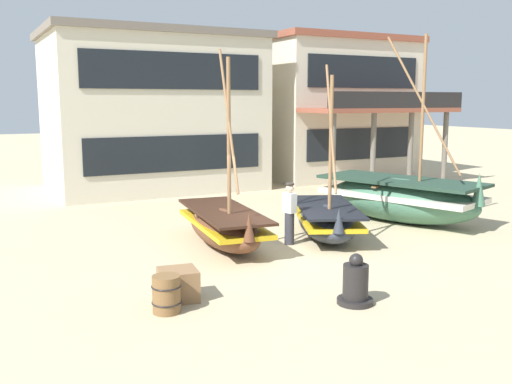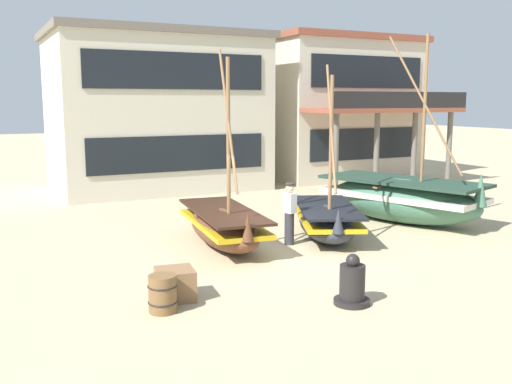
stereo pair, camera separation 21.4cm
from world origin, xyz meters
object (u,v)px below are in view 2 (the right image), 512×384
fishing_boat_near_left (327,220)px  harbor_building_main (156,111)px  fishing_boat_centre_large (402,198)px  fisherman_by_hull (289,214)px  wooden_barrel (163,294)px  harbor_building_annex (329,108)px  cargo_crate (175,284)px  capstan_winch (352,285)px  fishing_boat_far_right (223,225)px

fishing_boat_near_left → harbor_building_main: size_ratio=0.54×
fishing_boat_centre_large → fisherman_by_hull: fishing_boat_centre_large is taller
wooden_barrel → harbor_building_main: harbor_building_main is taller
fishing_boat_centre_large → harbor_building_annex: harbor_building_annex is taller
fishing_boat_near_left → harbor_building_annex: harbor_building_annex is taller
wooden_barrel → cargo_crate: size_ratio=0.96×
fishing_boat_near_left → harbor_building_main: harbor_building_main is taller
capstan_winch → fishing_boat_far_right: bearing=94.5°
fishing_boat_far_right → capstan_winch: fishing_boat_far_right is taller
fishing_boat_centre_large → fisherman_by_hull: bearing=-168.9°
fishing_boat_centre_large → cargo_crate: (-8.88, -3.68, -0.46)m
harbor_building_main → cargo_crate: bearing=-105.7°
fisherman_by_hull → capstan_winch: (-1.23, -4.55, -0.44)m
fishing_boat_near_left → cargo_crate: bearing=-151.8°
fishing_boat_near_left → fishing_boat_centre_large: size_ratio=0.83×
harbor_building_main → harbor_building_annex: (9.40, 0.33, 0.11)m
capstan_winch → harbor_building_main: (1.11, 16.22, 3.01)m
fishing_boat_near_left → harbor_building_annex: (7.95, 11.82, 2.98)m
fishing_boat_centre_large → harbor_building_annex: (4.57, 11.08, 2.74)m
fishing_boat_centre_large → cargo_crate: 9.62m
fishing_boat_near_left → wooden_barrel: bearing=-149.4°
fishing_boat_near_left → capstan_winch: size_ratio=4.90×
fishing_boat_near_left → fishing_boat_centre_large: bearing=12.4°
fishing_boat_near_left → fishing_boat_far_right: bearing=170.3°
fishing_boat_near_left → fisherman_by_hull: 1.37m
harbor_building_annex → harbor_building_main: bearing=-178.0°
capstan_winch → cargo_crate: 3.44m
fishing_boat_near_left → fishing_boat_far_right: (-2.97, 0.51, 0.03)m
fishing_boat_near_left → capstan_winch: fishing_boat_near_left is taller
wooden_barrel → cargo_crate: bearing=52.7°
fishing_boat_near_left → fishing_boat_centre_large: fishing_boat_centre_large is taller
capstan_winch → cargo_crate: capstan_winch is taller
fishing_boat_centre_large → harbor_building_main: size_ratio=0.65×
fishing_boat_far_right → fishing_boat_near_left: bearing=-9.7°
fishing_boat_centre_large → harbor_building_annex: 12.30m
fisherman_by_hull → harbor_building_main: (-0.12, 11.67, 2.57)m
fisherman_by_hull → cargo_crate: (-4.17, -2.76, -0.53)m
capstan_winch → harbor_building_main: harbor_building_main is taller
fisherman_by_hull → wooden_barrel: fisherman_by_hull is taller
fishing_boat_near_left → wooden_barrel: fishing_boat_near_left is taller
harbor_building_main → harbor_building_annex: 9.41m
wooden_barrel → cargo_crate: wooden_barrel is taller
harbor_building_annex → fishing_boat_far_right: bearing=-134.0°
fishing_boat_far_right → capstan_winch: (0.41, -5.24, -0.16)m
cargo_crate → fishing_boat_centre_large: bearing=22.5°
fishing_boat_far_right → wooden_barrel: fishing_boat_far_right is taller
harbor_building_annex → capstan_winch: bearing=-122.4°
fishing_boat_centre_large → capstan_winch: size_ratio=5.91×
wooden_barrel → fisherman_by_hull: bearing=35.9°
wooden_barrel → fishing_boat_centre_large: bearing=24.5°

